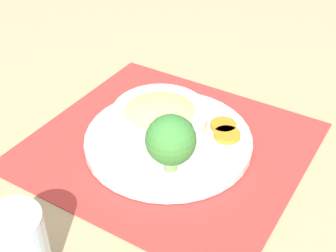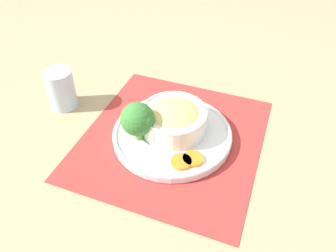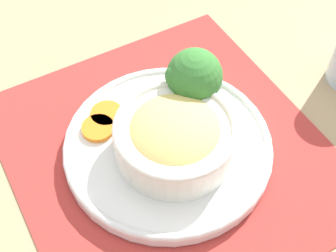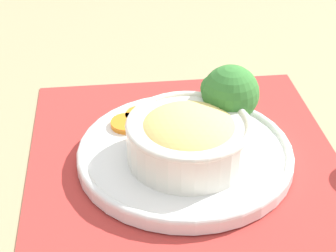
% 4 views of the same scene
% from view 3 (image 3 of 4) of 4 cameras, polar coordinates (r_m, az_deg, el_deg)
% --- Properties ---
extents(ground_plane, '(4.00, 4.00, 0.00)m').
position_cam_3_polar(ground_plane, '(0.66, -0.02, -3.14)').
color(ground_plane, tan).
extents(placemat, '(0.48, 0.50, 0.00)m').
position_cam_3_polar(placemat, '(0.66, -0.02, -3.04)').
color(placemat, '#B2332D').
rests_on(placemat, ground_plane).
extents(plate, '(0.29, 0.29, 0.02)m').
position_cam_3_polar(plate, '(0.65, -0.02, -2.37)').
color(plate, white).
rests_on(plate, placemat).
extents(bowl, '(0.16, 0.16, 0.07)m').
position_cam_3_polar(bowl, '(0.61, 1.10, -1.10)').
color(bowl, silver).
rests_on(bowl, plate).
extents(broccoli_floret, '(0.08, 0.08, 0.10)m').
position_cam_3_polar(broccoli_floret, '(0.65, 3.18, 6.06)').
color(broccoli_floret, '#759E51').
rests_on(broccoli_floret, plate).
extents(carrot_slice_near, '(0.05, 0.05, 0.01)m').
position_cam_3_polar(carrot_slice_near, '(0.68, -7.49, 1.45)').
color(carrot_slice_near, orange).
rests_on(carrot_slice_near, plate).
extents(carrot_slice_middle, '(0.05, 0.05, 0.01)m').
position_cam_3_polar(carrot_slice_middle, '(0.66, -8.52, -0.27)').
color(carrot_slice_middle, orange).
rests_on(carrot_slice_middle, plate).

